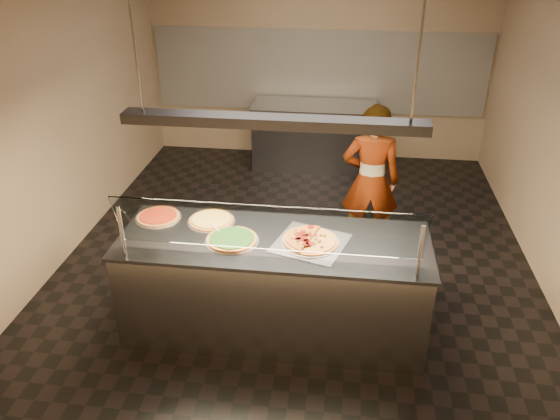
# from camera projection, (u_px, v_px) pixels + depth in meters

# --- Properties ---
(ground) EXTENTS (5.00, 6.00, 0.02)m
(ground) POSITION_uv_depth(u_px,v_px,m) (297.00, 255.00, 6.05)
(ground) COLOR black
(ground) RESTS_ON ground
(wall_back) EXTENTS (5.00, 0.02, 3.00)m
(wall_back) POSITION_uv_depth(u_px,v_px,m) (319.00, 57.00, 7.98)
(wall_back) COLOR tan
(wall_back) RESTS_ON ground
(wall_front) EXTENTS (5.00, 0.02, 3.00)m
(wall_front) POSITION_uv_depth(u_px,v_px,m) (241.00, 324.00, 2.71)
(wall_front) COLOR tan
(wall_front) RESTS_ON ground
(wall_left) EXTENTS (0.02, 6.00, 3.00)m
(wall_left) POSITION_uv_depth(u_px,v_px,m) (57.00, 115.00, 5.62)
(wall_left) COLOR tan
(wall_left) RESTS_ON ground
(tile_band) EXTENTS (4.90, 0.02, 1.20)m
(tile_band) POSITION_uv_depth(u_px,v_px,m) (318.00, 72.00, 8.05)
(tile_band) COLOR silver
(tile_band) RESTS_ON wall_back
(serving_counter) EXTENTS (2.60, 0.94, 0.93)m
(serving_counter) POSITION_uv_depth(u_px,v_px,m) (274.00, 285.00, 4.75)
(serving_counter) COLOR #B7B7BC
(serving_counter) RESTS_ON ground
(sneeze_guard) EXTENTS (2.36, 0.18, 0.54)m
(sneeze_guard) POSITION_uv_depth(u_px,v_px,m) (267.00, 229.00, 4.09)
(sneeze_guard) COLOR #B7B7BC
(sneeze_guard) RESTS_ON serving_counter
(perforated_tray) EXTENTS (0.69, 0.69, 0.01)m
(perforated_tray) POSITION_uv_depth(u_px,v_px,m) (310.00, 242.00, 4.47)
(perforated_tray) COLOR silver
(perforated_tray) RESTS_ON serving_counter
(half_pizza_pepperoni) EXTENTS (0.35, 0.50, 0.05)m
(half_pizza_pepperoni) POSITION_uv_depth(u_px,v_px,m) (297.00, 239.00, 4.47)
(half_pizza_pepperoni) COLOR #975925
(half_pizza_pepperoni) RESTS_ON perforated_tray
(half_pizza_sausage) EXTENTS (0.35, 0.50, 0.04)m
(half_pizza_sausage) POSITION_uv_depth(u_px,v_px,m) (324.00, 241.00, 4.45)
(half_pizza_sausage) COLOR #975925
(half_pizza_sausage) RESTS_ON perforated_tray
(pizza_spinach) EXTENTS (0.45, 0.45, 0.03)m
(pizza_spinach) POSITION_uv_depth(u_px,v_px,m) (232.00, 239.00, 4.50)
(pizza_spinach) COLOR silver
(pizza_spinach) RESTS_ON serving_counter
(pizza_cheese) EXTENTS (0.42, 0.42, 0.03)m
(pizza_cheese) POSITION_uv_depth(u_px,v_px,m) (211.00, 220.00, 4.80)
(pizza_cheese) COLOR silver
(pizza_cheese) RESTS_ON serving_counter
(pizza_tomato) EXTENTS (0.40, 0.40, 0.03)m
(pizza_tomato) POSITION_uv_depth(u_px,v_px,m) (158.00, 216.00, 4.86)
(pizza_tomato) COLOR silver
(pizza_tomato) RESTS_ON serving_counter
(pizza_spatula) EXTENTS (0.28, 0.17, 0.02)m
(pizza_spatula) POSITION_uv_depth(u_px,v_px,m) (222.00, 228.00, 4.63)
(pizza_spatula) COLOR #B7B7BC
(pizza_spatula) RESTS_ON pizza_spinach
(prep_table) EXTENTS (1.79, 0.74, 0.93)m
(prep_table) POSITION_uv_depth(u_px,v_px,m) (314.00, 135.00, 8.06)
(prep_table) COLOR #37373C
(prep_table) RESTS_ON ground
(worker) EXTENTS (0.61, 0.40, 1.68)m
(worker) POSITION_uv_depth(u_px,v_px,m) (371.00, 181.00, 5.75)
(worker) COLOR #302F39
(worker) RESTS_ON ground
(heat_lamp_housing) EXTENTS (2.30, 0.18, 0.08)m
(heat_lamp_housing) POSITION_uv_depth(u_px,v_px,m) (273.00, 122.00, 4.05)
(heat_lamp_housing) COLOR #37373C
(heat_lamp_housing) RESTS_ON ceiling
(lamp_rod_left) EXTENTS (0.02, 0.02, 1.01)m
(lamp_rod_left) POSITION_uv_depth(u_px,v_px,m) (135.00, 43.00, 3.91)
(lamp_rod_left) COLOR #B7B7BC
(lamp_rod_left) RESTS_ON ceiling
(lamp_rod_right) EXTENTS (0.02, 0.02, 1.01)m
(lamp_rod_right) POSITION_uv_depth(u_px,v_px,m) (419.00, 51.00, 3.68)
(lamp_rod_right) COLOR #B7B7BC
(lamp_rod_right) RESTS_ON ceiling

